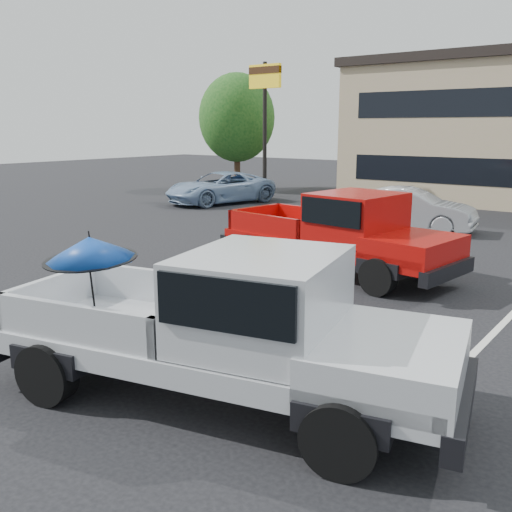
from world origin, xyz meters
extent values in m
plane|color=black|center=(0.00, 0.00, 0.00)|extent=(90.00, 90.00, 0.00)
cube|color=silver|center=(-3.00, 2.00, 0.00)|extent=(0.12, 5.00, 0.01)
cube|color=silver|center=(3.00, 2.00, 0.00)|extent=(0.12, 5.00, 0.01)
cylinder|color=black|center=(-10.00, 14.00, 3.00)|extent=(0.18, 0.18, 6.00)
cube|color=yellow|center=(-10.00, 14.00, 5.40)|extent=(1.60, 0.18, 1.00)
cube|color=#381E0C|center=(-10.00, 14.00, 5.65)|extent=(1.60, 0.22, 0.30)
cylinder|color=#332114|center=(-14.00, 17.00, 1.21)|extent=(0.32, 0.32, 2.42)
ellipsoid|color=#144616|center=(-14.00, 17.00, 3.74)|extent=(3.96, 3.96, 4.55)
cylinder|color=black|center=(-0.62, -3.18, 0.38)|extent=(0.80, 0.45, 0.76)
cylinder|color=black|center=(-1.04, -1.39, 0.38)|extent=(0.80, 0.45, 0.76)
cylinder|color=black|center=(2.88, -2.37, 0.38)|extent=(0.80, 0.45, 0.76)
cylinder|color=black|center=(2.47, -0.57, 0.38)|extent=(0.80, 0.45, 0.76)
cube|color=silver|center=(0.97, -1.87, 0.67)|extent=(5.69, 3.10, 0.28)
cube|color=silver|center=(2.92, -1.41, 0.88)|extent=(1.90, 2.21, 0.46)
cube|color=black|center=(3.65, -1.24, 0.50)|extent=(0.64, 1.95, 0.30)
cube|color=black|center=(-1.71, -2.49, 0.50)|extent=(0.62, 1.95, 0.28)
cube|color=silver|center=(1.51, -1.74, 1.35)|extent=(2.03, 2.17, 1.05)
cube|color=black|center=(1.51, -1.74, 1.55)|extent=(1.90, 2.23, 0.55)
cube|color=black|center=(-0.44, -2.20, 0.73)|extent=(2.66, 2.31, 0.10)
cube|color=silver|center=(-0.64, -1.35, 1.03)|extent=(2.26, 0.62, 0.50)
cube|color=silver|center=(-0.24, -3.04, 1.03)|extent=(2.26, 0.62, 0.50)
cube|color=silver|center=(-1.51, -2.45, 1.03)|extent=(0.52, 1.81, 0.50)
cube|color=silver|center=(0.63, -1.95, 1.03)|extent=(0.52, 1.81, 0.50)
ellipsoid|color=brown|center=(0.18, -1.79, 0.94)|extent=(0.57, 0.51, 0.33)
cylinder|color=brown|center=(0.45, -1.80, 0.90)|extent=(0.07, 0.07, 0.24)
cylinder|color=brown|center=(0.41, -1.65, 0.90)|extent=(0.07, 0.07, 0.24)
ellipsoid|color=brown|center=(0.34, -1.75, 1.15)|extent=(0.36, 0.34, 0.44)
cylinder|color=red|center=(0.36, -1.74, 1.29)|extent=(0.21, 0.21, 0.04)
sphere|color=brown|center=(0.43, -1.73, 1.39)|extent=(0.23, 0.23, 0.23)
cone|color=black|center=(0.56, -1.70, 1.37)|extent=(0.18, 0.15, 0.11)
cone|color=black|center=(0.43, -1.79, 1.51)|extent=(0.08, 0.08, 0.12)
cone|color=black|center=(0.40, -1.67, 1.51)|extent=(0.08, 0.08, 0.12)
cylinder|color=brown|center=(0.00, -1.83, 0.84)|extent=(0.29, 0.05, 0.10)
cylinder|color=black|center=(-0.37, -2.65, 1.31)|extent=(0.02, 0.10, 1.05)
cone|color=#1241A2|center=(-0.37, -2.65, 1.85)|extent=(1.10, 1.12, 0.36)
cylinder|color=black|center=(-0.37, -2.65, 2.01)|extent=(0.02, 0.02, 0.10)
cylinder|color=black|center=(-0.37, -2.65, 1.72)|extent=(1.10, 1.10, 0.09)
cylinder|color=black|center=(-2.98, 3.83, 0.38)|extent=(0.78, 0.37, 0.75)
cylinder|color=black|center=(-2.75, 5.64, 0.38)|extent=(0.78, 0.37, 0.75)
cylinder|color=black|center=(0.56, 3.37, 0.38)|extent=(0.78, 0.37, 0.75)
cylinder|color=black|center=(0.80, 5.18, 0.38)|extent=(0.78, 0.37, 0.75)
cube|color=#A80C09|center=(-1.04, 4.50, 0.67)|extent=(5.55, 2.57, 0.28)
cube|color=#A80C09|center=(0.93, 4.25, 0.87)|extent=(1.72, 2.08, 0.46)
cube|color=black|center=(1.66, 4.15, 0.50)|extent=(0.45, 1.96, 0.30)
cube|color=black|center=(-3.75, 4.85, 0.50)|extent=(0.43, 1.95, 0.28)
cube|color=#A80C09|center=(-0.50, 4.43, 1.34)|extent=(1.86, 2.02, 1.04)
cube|color=black|center=(-0.50, 4.43, 1.54)|extent=(1.72, 2.10, 0.55)
cube|color=black|center=(-2.47, 4.68, 0.72)|extent=(2.50, 2.10, 0.10)
cube|color=#A80C09|center=(-2.36, 5.54, 1.02)|extent=(2.28, 0.39, 0.50)
cube|color=#A80C09|center=(-2.58, 3.83, 1.02)|extent=(2.28, 0.39, 0.50)
cube|color=#A80C09|center=(-3.56, 4.82, 1.02)|extent=(0.33, 1.82, 0.50)
cube|color=#A80C09|center=(-1.39, 4.54, 1.02)|extent=(0.33, 1.82, 0.50)
imported|color=#A6A9AE|center=(-1.85, 10.73, 0.68)|extent=(4.29, 2.04, 1.36)
imported|color=#7D99BB|center=(-11.07, 12.18, 0.68)|extent=(3.41, 5.30, 1.36)
camera|label=1|loc=(5.18, -6.72, 3.25)|focal=40.00mm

